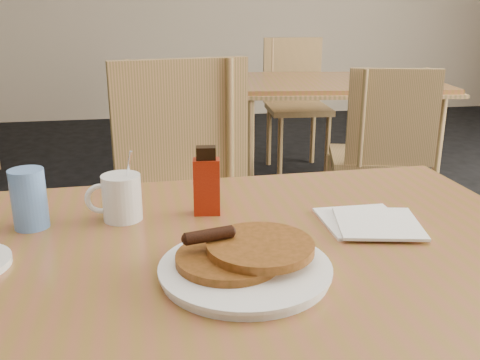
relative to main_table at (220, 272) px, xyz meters
name	(u,v)px	position (x,y,z in m)	size (l,w,h in m)	color
main_table	(220,272)	(0.00, 0.00, 0.00)	(1.35, 0.93, 0.75)	#955635
neighbor_table	(330,87)	(0.97, 2.20, 0.00)	(1.41, 1.04, 0.75)	#955635
chair_main_far	(186,189)	(0.00, 0.77, -0.10)	(0.53, 0.53, 1.01)	tan
chair_neighbor_far	(295,92)	(0.97, 2.93, -0.14)	(0.46, 0.46, 0.95)	tan
chair_neighbor_near	(381,143)	(1.00, 1.48, -0.17)	(0.51, 0.51, 0.91)	tan
pancake_plate	(245,263)	(0.03, -0.08, 0.06)	(0.28, 0.28, 0.07)	white
coffee_mug	(120,197)	(-0.18, 0.19, 0.09)	(0.11, 0.08, 0.15)	white
syrup_bottle	(207,183)	(0.00, 0.19, 0.11)	(0.06, 0.04, 0.15)	maroon
napkin_stack	(370,222)	(0.32, 0.07, 0.05)	(0.20, 0.21, 0.01)	white
blue_tumbler	(29,199)	(-0.35, 0.18, 0.10)	(0.07, 0.07, 0.12)	#6092E2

